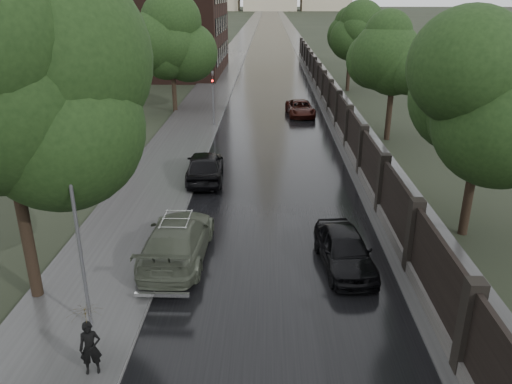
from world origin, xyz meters
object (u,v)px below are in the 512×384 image
at_px(hatchback_left, 205,166).
at_px(car_right_near, 345,249).
at_px(traffic_light, 213,94).
at_px(car_right_far, 300,108).
at_px(tree_right_a, 483,112).
at_px(lamp_post, 80,247).
at_px(pedestrian_umbrella, 86,321).
at_px(tree_right_c, 351,39).
at_px(volga_sedan, 177,239).
at_px(tree_left_near, 0,96).
at_px(tree_left_far, 171,45).
at_px(tree_right_b, 394,63).

xyz_separation_m(hatchback_left, car_right_near, (5.94, -8.69, -0.09)).
bearing_deg(traffic_light, car_right_far, 30.68).
bearing_deg(traffic_light, tree_right_a, -55.23).
distance_m(lamp_post, pedestrian_umbrella, 2.26).
bearing_deg(tree_right_c, volga_sedan, -107.92).
distance_m(tree_left_near, traffic_light, 22.60).
bearing_deg(volga_sedan, pedestrian_umbrella, 81.13).
distance_m(traffic_light, hatchback_left, 11.21).
bearing_deg(traffic_light, tree_left_far, 126.47).
height_order(tree_left_near, tree_right_b, tree_left_near).
xyz_separation_m(lamp_post, pedestrian_umbrella, (0.71, -1.91, -0.99)).
xyz_separation_m(tree_left_near, tree_right_c, (15.10, 37.00, -1.47)).
xyz_separation_m(car_right_near, pedestrian_umbrella, (-7.04, -5.63, 0.99)).
bearing_deg(tree_left_far, tree_right_c, 32.83).
xyz_separation_m(car_right_near, car_right_far, (-0.20, 23.59, -0.10)).
relative_size(tree_left_far, tree_right_c, 1.05).
xyz_separation_m(tree_left_far, lamp_post, (2.60, -28.50, -2.57)).
distance_m(tree_right_b, car_right_far, 9.70).
xyz_separation_m(tree_right_a, tree_right_b, (0.00, 14.00, 0.00)).
xyz_separation_m(tree_right_c, volga_sedan, (-11.10, -34.32, -4.18)).
distance_m(tree_left_far, pedestrian_umbrella, 30.79).
distance_m(tree_right_a, car_right_far, 21.93).
height_order(tree_right_c, hatchback_left, tree_right_c).
height_order(lamp_post, pedestrian_umbrella, lamp_post).
relative_size(tree_left_near, car_right_near, 2.25).
bearing_deg(car_right_near, tree_left_far, 106.43).
distance_m(tree_right_b, pedestrian_umbrella, 25.72).
relative_size(tree_left_far, car_right_near, 1.81).
bearing_deg(tree_right_b, traffic_light, 165.76).
bearing_deg(car_right_near, pedestrian_umbrella, -147.56).
height_order(traffic_light, car_right_far, traffic_light).
bearing_deg(hatchback_left, volga_sedan, 86.27).
bearing_deg(tree_right_b, pedestrian_umbrella, -118.55).
distance_m(tree_left_far, tree_right_c, 18.45).
bearing_deg(tree_right_a, tree_right_c, 90.00).
bearing_deg(tree_right_a, tree_left_far, 125.17).
bearing_deg(tree_left_near, tree_right_c, 67.80).
bearing_deg(car_right_near, lamp_post, -160.55).
relative_size(tree_right_a, volga_sedan, 1.32).
height_order(tree_right_a, car_right_far, tree_right_a).
distance_m(tree_left_near, car_right_far, 28.21).
distance_m(volga_sedan, car_right_far, 23.84).
xyz_separation_m(lamp_post, car_right_far, (7.55, 27.32, -2.07)).
height_order(tree_right_b, volga_sedan, tree_right_b).
bearing_deg(traffic_light, pedestrian_umbrella, -90.88).
bearing_deg(pedestrian_umbrella, hatchback_left, 72.05).
bearing_deg(tree_right_c, tree_left_far, -147.17).
bearing_deg(car_right_near, tree_left_near, -173.63).
bearing_deg(car_right_near, car_right_far, 84.24).
height_order(car_right_near, car_right_far, car_right_near).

